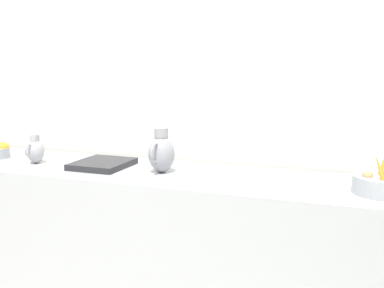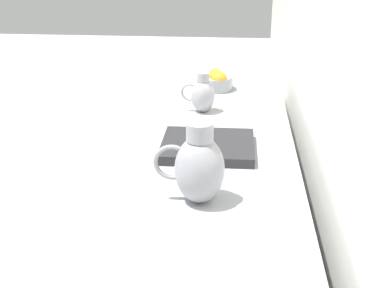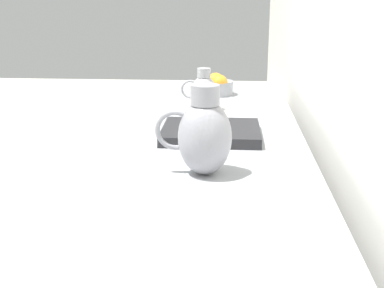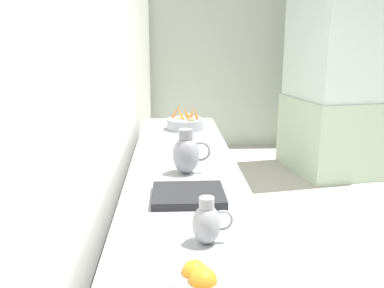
# 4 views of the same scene
# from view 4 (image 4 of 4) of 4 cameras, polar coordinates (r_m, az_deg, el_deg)

# --- Properties ---
(tile_wall_left) EXTENTS (0.10, 7.57, 3.00)m
(tile_wall_left) POSITION_cam_4_polar(r_m,az_deg,el_deg) (2.80, -10.51, 10.59)
(tile_wall_left) COLOR white
(tile_wall_left) RESTS_ON ground_plane
(prep_counter) EXTENTS (0.65, 3.23, 0.94)m
(prep_counter) POSITION_cam_4_polar(r_m,az_deg,el_deg) (2.57, -1.01, -13.59)
(prep_counter) COLOR #9EA0A5
(prep_counter) RESTS_ON ground_plane
(vegetable_colander) EXTENTS (0.31, 0.31, 0.21)m
(vegetable_colander) POSITION_cam_4_polar(r_m,az_deg,el_deg) (3.46, -0.91, 2.87)
(vegetable_colander) COLOR #9EA0A5
(vegetable_colander) RESTS_ON prep_counter
(orange_bowl) EXTENTS (0.17, 0.17, 0.11)m
(orange_bowl) POSITION_cam_4_polar(r_m,az_deg,el_deg) (1.25, 1.28, -19.05)
(orange_bowl) COLOR gray
(orange_bowl) RESTS_ON prep_counter
(metal_pitcher_tall) EXTENTS (0.21, 0.15, 0.25)m
(metal_pitcher_tall) POSITION_cam_4_polar(r_m,az_deg,el_deg) (2.30, -0.78, -1.32)
(metal_pitcher_tall) COLOR gray
(metal_pitcher_tall) RESTS_ON prep_counter
(metal_pitcher_short) EXTENTS (0.15, 0.11, 0.18)m
(metal_pitcher_short) POSITION_cam_4_polar(r_m,az_deg,el_deg) (1.54, 2.08, -10.81)
(metal_pitcher_short) COLOR #939399
(metal_pitcher_short) RESTS_ON prep_counter
(counter_sink_basin) EXTENTS (0.34, 0.30, 0.04)m
(counter_sink_basin) POSITION_cam_4_polar(r_m,az_deg,el_deg) (1.97, -0.52, -7.05)
(counter_sink_basin) COLOR #232326
(counter_sink_basin) RESTS_ON prep_counter
(glass_block_booth) EXTENTS (1.52, 1.42, 2.33)m
(glass_block_booth) POSITION_cam_4_polar(r_m,az_deg,el_deg) (5.60, 20.50, 8.08)
(glass_block_booth) COLOR #ADC1A3
(glass_block_booth) RESTS_ON ground_plane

